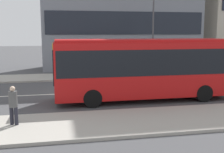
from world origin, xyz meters
TOP-DOWN VIEW (x-y plane):
  - ground_plane at (0.00, 0.00)m, footprint 120.00×120.00m
  - sidewalk_near at (0.00, -6.25)m, footprint 44.00×3.50m
  - sidewalk_far at (0.00, 6.25)m, footprint 44.00×3.50m
  - lane_centerline at (0.00, 0.00)m, footprint 41.80×0.16m
  - city_bus at (3.45, -2.34)m, footprint 10.06×2.60m
  - parked_car_0 at (11.42, 3.26)m, footprint 4.27×1.79m
  - pedestrian_near_stop at (-3.16, -5.93)m, footprint 0.34×0.34m
  - street_lamp at (6.49, 4.97)m, footprint 0.36×0.36m

SIDE VIEW (x-z plane):
  - ground_plane at x=0.00m, z-range 0.00..0.00m
  - lane_centerline at x=0.00m, z-range 0.00..0.01m
  - sidewalk_near at x=0.00m, z-range 0.00..0.13m
  - sidewalk_far at x=0.00m, z-range 0.00..0.13m
  - parked_car_0 at x=11.42m, z-range -0.04..1.32m
  - pedestrian_near_stop at x=-3.16m, z-range 0.23..1.83m
  - city_bus at x=3.45m, z-range 0.25..3.69m
  - street_lamp at x=6.49m, z-range 0.93..9.10m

